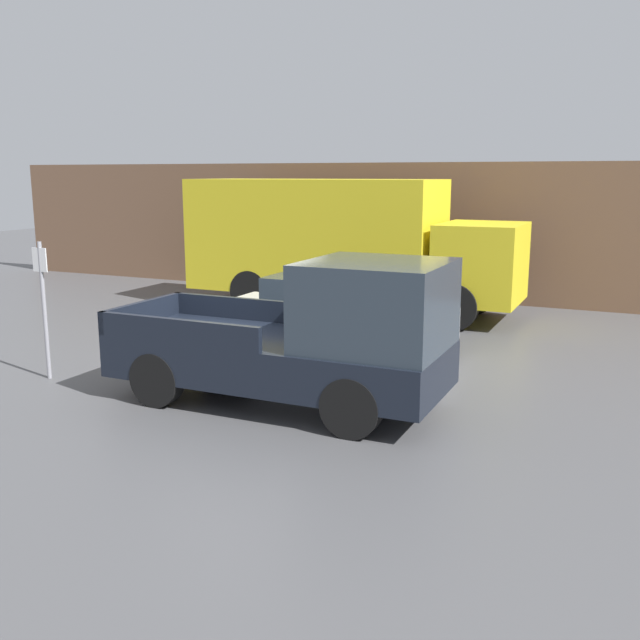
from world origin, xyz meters
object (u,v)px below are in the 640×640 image
(pickup_truck, at_px, (310,340))
(parking_sign, at_px, (44,302))
(car, at_px, (334,313))
(delivery_truck, at_px, (339,240))

(pickup_truck, distance_m, parking_sign, 4.79)
(pickup_truck, distance_m, car, 3.45)
(car, bearing_deg, pickup_truck, -72.40)
(pickup_truck, height_order, delivery_truck, delivery_truck)
(pickup_truck, distance_m, delivery_truck, 7.81)
(delivery_truck, height_order, parking_sign, delivery_truck)
(delivery_truck, bearing_deg, parking_sign, -105.17)
(pickup_truck, bearing_deg, parking_sign, -174.45)
(pickup_truck, bearing_deg, delivery_truck, 109.94)
(pickup_truck, xyz_separation_m, parking_sign, (-4.76, -0.46, 0.28))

